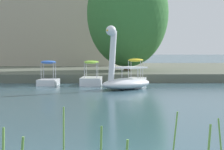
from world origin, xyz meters
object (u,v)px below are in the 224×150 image
swan_boat (125,79)px  tree_willow_near_path (127,13)px  pedal_boat_lime (91,78)px  pedal_boat_blue (48,79)px  pedal_boat_yellow (136,77)px

swan_boat → tree_willow_near_path: size_ratio=0.40×
pedal_boat_lime → pedal_boat_blue: size_ratio=1.33×
swan_boat → pedal_boat_yellow: bearing=74.6°
pedal_boat_yellow → tree_willow_near_path: bearing=90.7°
pedal_boat_lime → tree_willow_near_path: size_ratio=0.27×
pedal_boat_yellow → tree_willow_near_path: size_ratio=0.25×
tree_willow_near_path → swan_boat: bearing=-94.5°
tree_willow_near_path → pedal_boat_blue: bearing=-127.0°
pedal_boat_yellow → pedal_boat_blue: pedal_boat_yellow is taller
pedal_boat_blue → tree_willow_near_path: bearing=53.0°
pedal_boat_yellow → pedal_boat_blue: size_ratio=1.20×
swan_boat → pedal_boat_yellow: size_ratio=1.61×
pedal_boat_blue → tree_willow_near_path: (5.21, 6.93, 4.58)m
pedal_boat_lime → pedal_boat_blue: 2.59m
pedal_boat_yellow → tree_willow_near_path: tree_willow_near_path is taller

